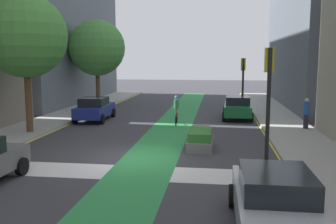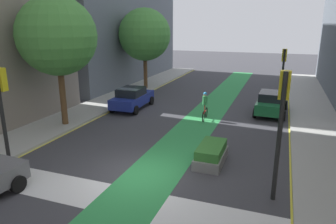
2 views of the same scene
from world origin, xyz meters
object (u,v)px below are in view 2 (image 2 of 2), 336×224
traffic_signal_near_right (282,112)px  car_blue_left_far (132,98)px  cyclist_in_lane (205,105)px  traffic_signal_far_right (283,66)px  car_green_right_far (271,103)px  street_tree_near (57,36)px  median_planter (211,154)px  traffic_signal_near_left (2,100)px  street_tree_far (145,35)px

traffic_signal_near_right → car_blue_left_far: (-10.23, 9.21, -2.39)m
traffic_signal_near_right → car_blue_left_far: traffic_signal_near_right is taller
car_blue_left_far → cyclist_in_lane: 5.73m
traffic_signal_far_right → car_green_right_far: size_ratio=0.99×
car_blue_left_far → street_tree_near: street_tree_near is taller
traffic_signal_far_right → cyclist_in_lane: bearing=-125.1°
traffic_signal_far_right → car_green_right_far: (-0.54, -3.49, -2.15)m
street_tree_near → median_planter: size_ratio=3.19×
cyclist_in_lane → median_planter: bearing=-73.7°
traffic_signal_near_left → car_blue_left_far: bearing=87.0°
traffic_signal_near_right → traffic_signal_near_left: traffic_signal_near_right is taller
car_blue_left_far → street_tree_far: street_tree_far is taller
traffic_signal_near_left → car_green_right_far: 16.38m
traffic_signal_far_right → street_tree_near: 16.36m
traffic_signal_far_right → median_planter: traffic_signal_far_right is taller
traffic_signal_far_right → car_blue_left_far: traffic_signal_far_right is taller
cyclist_in_lane → street_tree_near: 9.79m
traffic_signal_near_right → cyclist_in_lane: (-4.57, 8.34, -2.22)m
street_tree_near → street_tree_far: 11.79m
cyclist_in_lane → street_tree_far: size_ratio=0.25×
traffic_signal_far_right → traffic_signal_near_left: bearing=-123.6°
cyclist_in_lane → traffic_signal_near_left: bearing=-122.7°
traffic_signal_near_left → cyclist_in_lane: traffic_signal_near_left is taller
traffic_signal_near_right → car_blue_left_far: bearing=138.0°
car_blue_left_far → street_tree_near: (-2.02, -5.08, 4.54)m
traffic_signal_near_right → car_green_right_far: bearing=93.0°
car_green_right_far → traffic_signal_near_right: bearing=-87.0°
car_blue_left_far → median_planter: (7.48, -7.11, -0.40)m
cyclist_in_lane → street_tree_near: size_ratio=0.25×
car_green_right_far → median_planter: size_ratio=1.82×
traffic_signal_near_right → car_green_right_far: traffic_signal_near_right is taller
traffic_signal_near_right → cyclist_in_lane: bearing=118.7°
car_blue_left_far → street_tree_near: size_ratio=0.57×
car_blue_left_far → median_planter: bearing=-43.5°
traffic_signal_near_right → street_tree_far: (-12.18, 15.92, 1.88)m
cyclist_in_lane → street_tree_near: street_tree_near is taller
cyclist_in_lane → traffic_signal_far_right: bearing=54.9°
traffic_signal_near_left → traffic_signal_far_right: size_ratio=1.03×
car_green_right_far → median_planter: car_green_right_far is taller
traffic_signal_near_left → street_tree_far: size_ratio=0.59×
traffic_signal_far_right → car_blue_left_far: (-10.18, -5.56, -2.15)m
cyclist_in_lane → traffic_signal_near_right: bearing=-61.3°
car_blue_left_far → car_green_right_far: bearing=12.1°
traffic_signal_near_left → street_tree_far: 17.45m
street_tree_near → median_planter: 10.90m
car_green_right_far → street_tree_far: size_ratio=0.58×
traffic_signal_near_left → car_green_right_far: traffic_signal_near_left is taller
cyclist_in_lane → street_tree_far: bearing=135.1°
car_green_right_far → street_tree_far: (-11.59, 4.65, 4.27)m
car_green_right_far → cyclist_in_lane: (-3.98, -2.94, 0.17)m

